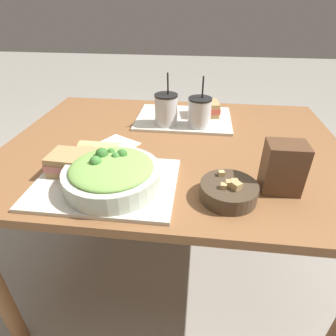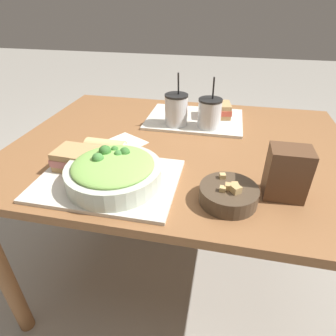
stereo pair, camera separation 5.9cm
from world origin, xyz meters
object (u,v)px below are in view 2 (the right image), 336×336
sandwich_far (216,110)px  chip_bag (287,173)px  soup_bowl (229,194)px  napkin_folded (127,141)px  sandwich_near (77,158)px  drink_cup_red (209,114)px  salad_bowl (114,171)px  baguette_near (106,149)px  drink_cup_dark (176,111)px

sandwich_far → chip_bag: (0.23, -0.55, 0.03)m
soup_bowl → napkin_folded: (-0.40, 0.30, -0.02)m
sandwich_near → drink_cup_red: (0.39, 0.42, 0.03)m
salad_bowl → chip_bag: 0.50m
sandwich_far → drink_cup_red: 0.13m
soup_bowl → sandwich_far: 0.62m
baguette_near → napkin_folded: 0.17m
soup_bowl → napkin_folded: soup_bowl is taller
baguette_near → drink_cup_red: bearing=-41.8°
sandwich_far → sandwich_near: bearing=-136.6°
baguette_near → chip_bag: chip_bag is taller
baguette_near → napkin_folded: (0.02, 0.16, -0.05)m
soup_bowl → chip_bag: size_ratio=1.07×
soup_bowl → baguette_near: 0.44m
drink_cup_red → napkin_folded: 0.36m
chip_bag → napkin_folded: bearing=156.5°
napkin_folded → chip_bag: bearing=-23.1°
drink_cup_dark → napkin_folded: drink_cup_dark is taller
sandwich_far → chip_bag: bearing=-76.8°
sandwich_far → drink_cup_dark: size_ratio=0.66×
salad_bowl → chip_bag: (0.49, 0.05, 0.02)m
salad_bowl → soup_bowl: bearing=-1.4°
salad_bowl → sandwich_far: (0.26, 0.60, -0.01)m
baguette_near → sandwich_far: (0.34, 0.47, -0.00)m
soup_bowl → baguette_near: bearing=161.4°
sandwich_near → sandwich_far: bearing=55.7°
drink_cup_red → salad_bowl: bearing=-117.0°
drink_cup_red → baguette_near: bearing=-133.1°
sandwich_near → chip_bag: chip_bag is taller
salad_bowl → sandwich_near: 0.16m
chip_bag → sandwich_near: bearing=179.3°
baguette_near → sandwich_far: bearing=-34.7°
sandwich_near → sandwich_far: (0.42, 0.55, -0.00)m
sandwich_far → drink_cup_red: bearing=-108.7°
drink_cup_red → napkin_folded: size_ratio=1.24×
sandwich_near → chip_bag: size_ratio=0.92×
drink_cup_red → chip_bag: 0.49m
soup_bowl → sandwich_near: size_ratio=1.17×
baguette_near → sandwich_near: bearing=136.8°
drink_cup_dark → drink_cup_red: drink_cup_dark is taller
sandwich_far → soup_bowl: bearing=-92.3°
salad_bowl → chip_bag: chip_bag is taller
sandwich_near → drink_cup_red: 0.58m
salad_bowl → napkin_folded: (-0.06, 0.29, -0.05)m
soup_bowl → drink_cup_red: bearing=101.3°
chip_bag → napkin_folded: chip_bag is taller
soup_bowl → chip_bag: 0.17m
salad_bowl → baguette_near: bearing=120.8°
soup_bowl → sandwich_far: bearing=97.0°
salad_bowl → sandwich_near: size_ratio=2.05×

